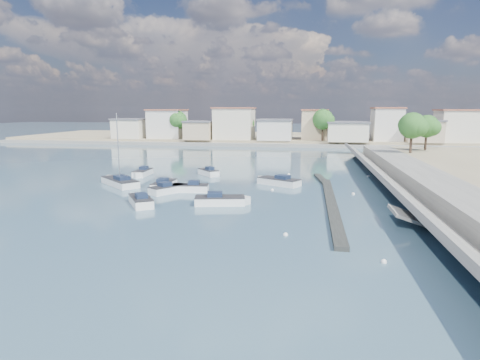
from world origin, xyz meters
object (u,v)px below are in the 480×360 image
Objects in this scene: motorboat_a at (140,201)px; motorboat_g at (142,173)px; motorboat_d at (188,188)px; sailboat at (119,182)px; motorboat_f at (208,172)px; motorboat_c at (277,182)px; motorboat_h at (223,201)px; motorboat_e at (165,185)px; motorboat_b at (170,189)px.

motorboat_g is at bearing 112.66° from motorboat_a.
motorboat_d is 9.98m from sailboat.
motorboat_f and motorboat_g have the same top height.
motorboat_h is at bearing -111.06° from motorboat_c.
motorboat_e is 11.17m from motorboat_h.
motorboat_b is at bearing -59.15° from motorboat_e.
sailboat is at bearing 151.70° from motorboat_h.
sailboat is (-9.67, 2.48, 0.03)m from motorboat_d.
motorboat_b is 0.50× the size of sailboat.
motorboat_a and motorboat_c have the same top height.
motorboat_b is 8.46m from motorboat_h.
motorboat_a is 0.81× the size of motorboat_c.
motorboat_g is 21.05m from motorboat_h.
motorboat_b and motorboat_c have the same top height.
motorboat_a is 0.99× the size of motorboat_d.
motorboat_d is at bearing 133.10° from motorboat_h.
motorboat_d is at bearing 23.99° from motorboat_b.
motorboat_b is at bearing -149.15° from motorboat_c.
motorboat_b and motorboat_e have the same top height.
motorboat_a is at bearing -170.10° from motorboat_h.
motorboat_e is at bearing 140.11° from motorboat_h.
motorboat_a is 11.62m from sailboat.
sailboat reaches higher than motorboat_a.
motorboat_d is at bearing -14.37° from sailboat.
motorboat_e is at bearing 94.26° from motorboat_a.
motorboat_f is (2.08, 18.57, -0.00)m from motorboat_a.
motorboat_d is at bearing -86.56° from motorboat_f.
motorboat_f is 0.79× the size of motorboat_g.
motorboat_h is at bearing -45.42° from motorboat_g.
motorboat_d is (1.92, 0.85, -0.00)m from motorboat_b.
motorboat_a and motorboat_e have the same top height.
motorboat_e is (-1.50, 2.52, 0.00)m from motorboat_b.
motorboat_f is 12.85m from sailboat.
motorboat_c is at bearing 18.52° from motorboat_e.
motorboat_d and motorboat_h have the same top height.
motorboat_f is (-0.70, 11.68, 0.00)m from motorboat_d.
motorboat_f is at bearing 93.44° from motorboat_d.
motorboat_d and motorboat_e have the same top height.
motorboat_b is 12.59m from motorboat_f.
motorboat_f is at bearing 108.81° from motorboat_h.
sailboat is (-0.05, -7.01, 0.03)m from motorboat_g.
motorboat_b is (0.87, 6.03, -0.00)m from motorboat_a.
motorboat_a is 7.43m from motorboat_d.
motorboat_e is 9.99m from motorboat_g.
motorboat_c is 1.03× the size of motorboat_h.
motorboat_a is 0.51× the size of sailboat.
sailboat reaches higher than motorboat_d.
motorboat_b is 0.97× the size of motorboat_d.
motorboat_h is (8.57, -7.17, 0.00)m from motorboat_e.
motorboat_h is at bearing -71.19° from motorboat_f.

